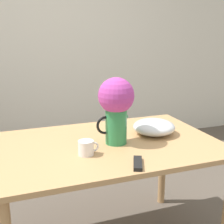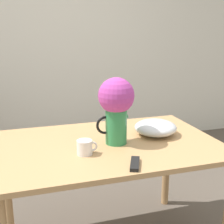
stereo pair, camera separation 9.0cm
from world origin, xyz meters
name	(u,v)px [view 2 (the right image)]	position (x,y,z in m)	size (l,w,h in m)	color
wall_back	(53,44)	(0.00, 2.02, 1.30)	(8.00, 0.05, 2.60)	silver
table	(107,157)	(0.06, -0.05, 0.68)	(1.41, 0.93, 0.78)	tan
flower_vase	(116,104)	(0.12, -0.07, 1.04)	(0.24, 0.22, 0.42)	#2D844C
coffee_mug	(85,147)	(-0.11, -0.19, 0.82)	(0.12, 0.09, 0.09)	white
white_bowl	(156,128)	(0.42, 0.00, 0.83)	(0.29, 0.29, 0.10)	silver
remote_control	(135,164)	(0.11, -0.42, 0.79)	(0.11, 0.17, 0.02)	black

